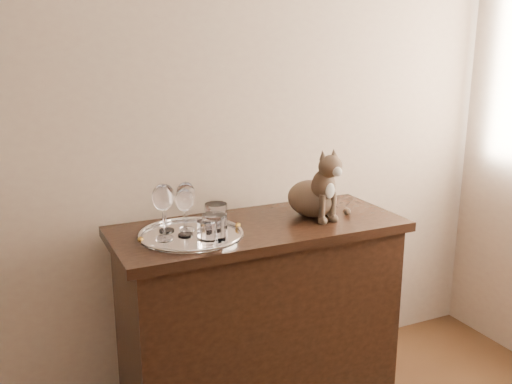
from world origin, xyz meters
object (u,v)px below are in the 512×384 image
sideboard (259,319)px  cat (313,181)px  tray (191,236)px  wine_glass_a (166,208)px  wine_glass_d (185,212)px  tumbler_b (207,232)px  tumbler_a (214,227)px  wine_glass_b (186,206)px  tumbler_c (216,216)px  wine_glass_c (163,212)px

sideboard → cat: 0.63m
tray → wine_glass_a: 0.15m
wine_glass_a → wine_glass_d: (0.05, -0.08, -0.00)m
sideboard → tumbler_b: (-0.28, -0.14, 0.47)m
wine_glass_a → tumbler_a: size_ratio=1.89×
wine_glass_b → tumbler_c: 0.13m
tray → wine_glass_b: size_ratio=2.08×
sideboard → tray: (-0.30, -0.03, 0.43)m
tumbler_c → wine_glass_b: bearing=165.6°
wine_glass_a → cat: bearing=-3.7°
wine_glass_d → tumbler_b: (0.05, -0.11, -0.05)m
tray → tumbler_c: (0.12, 0.04, 0.05)m
wine_glass_b → cat: cat is taller
wine_glass_d → tumbler_b: wine_glass_d is taller
tray → cat: (0.56, 0.05, 0.15)m
wine_glass_b → wine_glass_d: bearing=-112.9°
tumbler_b → cat: 0.57m
wine_glass_c → cat: bearing=3.8°
wine_glass_b → tumbler_b: size_ratio=2.33×
wine_glass_a → wine_glass_d: bearing=-59.6°
tray → wine_glass_c: wine_glass_c is taller
tumbler_a → tumbler_b: bearing=-152.7°
wine_glass_d → tumbler_c: wine_glass_d is taller
sideboard → wine_glass_b: 0.61m
tumbler_b → wine_glass_a: bearing=116.1°
tray → tumbler_b: 0.12m
tumbler_a → cat: (0.50, 0.14, 0.09)m
tumbler_a → tumbler_b: 0.04m
sideboard → wine_glass_d: wine_glass_d is taller
wine_glass_c → tumbler_a: (0.16, -0.09, -0.06)m
tray → wine_glass_a: size_ratio=2.14×
sideboard → tumbler_c: 0.52m
tumbler_a → tumbler_c: (0.06, 0.13, 0.00)m
wine_glass_b → tumbler_a: wine_glass_b is taller
sideboard → tumbler_b: size_ratio=14.57×
tray → tumbler_c: size_ratio=4.03×
sideboard → wine_glass_a: size_ratio=6.41×
sideboard → tray: bearing=-174.3°
wine_glass_d → tumbler_b: bearing=-67.4°
wine_glass_c → wine_glass_d: (0.08, 0.00, -0.01)m
wine_glass_a → tumbler_a: (0.13, -0.18, -0.04)m
tray → wine_glass_a: wine_glass_a is taller
wine_glass_b → tumbler_c: wine_glass_b is taller
sideboard → tumbler_a: size_ratio=12.13×
tumbler_c → wine_glass_c: bearing=-170.7°
sideboard → tumbler_c: bearing=177.2°
tumbler_a → cat: cat is taller
wine_glass_b → tumbler_b: wine_glass_b is taller
wine_glass_c → tumbler_b: (0.13, -0.11, -0.06)m
sideboard → wine_glass_d: (-0.32, -0.03, 0.53)m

